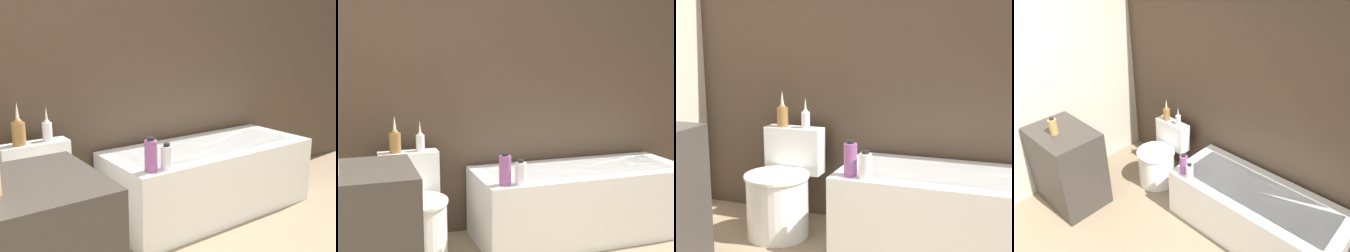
{
  "view_description": "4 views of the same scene",
  "coord_description": "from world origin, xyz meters",
  "views": [
    {
      "loc": [
        -1.28,
        -0.54,
        1.34
      ],
      "look_at": [
        0.19,
        1.55,
        0.76
      ],
      "focal_mm": 42.0,
      "sensor_mm": 36.0,
      "label": 1
    },
    {
      "loc": [
        -1.0,
        -1.43,
        1.4
      ],
      "look_at": [
        0.01,
        1.52,
        0.91
      ],
      "focal_mm": 50.0,
      "sensor_mm": 36.0,
      "label": 2
    },
    {
      "loc": [
        0.84,
        -1.12,
        1.35
      ],
      "look_at": [
        -0.08,
        1.45,
        0.82
      ],
      "focal_mm": 50.0,
      "sensor_mm": 36.0,
      "label": 3
    },
    {
      "loc": [
        1.72,
        -0.5,
        2.57
      ],
      "look_at": [
        -0.11,
        1.48,
        1.0
      ],
      "focal_mm": 35.0,
      "sensor_mm": 36.0,
      "label": 4
    }
  ],
  "objects": [
    {
      "name": "wall_back_tiled",
      "position": [
        0.0,
        2.06,
        1.3
      ],
      "size": [
        6.4,
        0.06,
        2.6
      ],
      "color": "#423326",
      "rests_on": "ground_plane"
    },
    {
      "name": "bathtub",
      "position": [
        0.67,
        1.66,
        0.27
      ],
      "size": [
        1.63,
        0.68,
        0.53
      ],
      "color": "white",
      "rests_on": "ground"
    },
    {
      "name": "shampoo_bottle_short",
      "position": [
        0.07,
        1.39,
        0.61
      ],
      "size": [
        0.07,
        0.07,
        0.17
      ],
      "color": "silver",
      "rests_on": "bathtub"
    },
    {
      "name": "vase_gold",
      "position": [
        -0.69,
        1.84,
        0.79
      ],
      "size": [
        0.08,
        0.08,
        0.26
      ],
      "color": "olive",
      "rests_on": "toilet"
    },
    {
      "name": "shampoo_bottle_tall",
      "position": [
        -0.03,
        1.41,
        0.63
      ],
      "size": [
        0.08,
        0.08,
        0.22
      ],
      "color": "#8C4C8C",
      "rests_on": "bathtub"
    },
    {
      "name": "vase_silver",
      "position": [
        -0.52,
        1.86,
        0.78
      ],
      "size": [
        0.06,
        0.06,
        0.22
      ],
      "color": "silver",
      "rests_on": "toilet"
    },
    {
      "name": "toilet",
      "position": [
        -0.6,
        1.63,
        0.28
      ],
      "size": [
        0.44,
        0.57,
        0.71
      ],
      "color": "white",
      "rests_on": "ground"
    }
  ]
}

